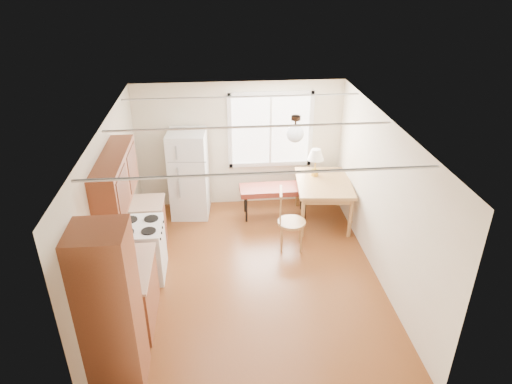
{
  "coord_description": "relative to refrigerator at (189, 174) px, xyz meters",
  "views": [
    {
      "loc": [
        -0.46,
        -5.85,
        4.51
      ],
      "look_at": [
        0.15,
        0.66,
        1.15
      ],
      "focal_mm": 32.0,
      "sensor_mm": 36.0,
      "label": 1
    }
  ],
  "objects": [
    {
      "name": "table_lamp",
      "position": [
        2.38,
        -0.23,
        0.36
      ],
      "size": [
        0.31,
        0.31,
        0.53
      ],
      "rotation": [
        0.0,
        0.0,
        -0.13
      ],
      "color": "gold",
      "rests_on": "dining_table"
    },
    {
      "name": "pendant_light",
      "position": [
        1.7,
        -1.71,
        1.39
      ],
      "size": [
        0.26,
        0.26,
        0.4
      ],
      "color": "black",
      "rests_on": "room_shell"
    },
    {
      "name": "dining_table",
      "position": [
        2.5,
        -0.51,
        -0.13
      ],
      "size": [
        1.11,
        1.41,
        0.82
      ],
      "rotation": [
        0.0,
        0.0,
        -0.1
      ],
      "color": "olive",
      "rests_on": "ground"
    },
    {
      "name": "refrigerator",
      "position": [
        0.0,
        0.0,
        0.0
      ],
      "size": [
        0.76,
        0.76,
        1.7
      ],
      "rotation": [
        0.0,
        0.0,
        -0.09
      ],
      "color": "silver",
      "rests_on": "ground"
    },
    {
      "name": "kettle",
      "position": [
        -0.77,
        -2.61,
        0.15
      ],
      "size": [
        0.13,
        0.13,
        0.25
      ],
      "color": "red",
      "rests_on": "kitchen_run"
    },
    {
      "name": "window_unit",
      "position": [
        1.6,
        0.37,
        0.7
      ],
      "size": [
        1.64,
        0.05,
        1.51
      ],
      "color": "white",
      "rests_on": "room_shell"
    },
    {
      "name": "room_shell",
      "position": [
        1.0,
        -2.11,
        0.4
      ],
      "size": [
        4.6,
        5.6,
        2.62
      ],
      "color": "#542811",
      "rests_on": "ground"
    },
    {
      "name": "kitchen_run",
      "position": [
        -0.72,
        -2.74,
        -0.01
      ],
      "size": [
        0.65,
        3.4,
        2.2
      ],
      "color": "brown",
      "rests_on": "ground"
    },
    {
      "name": "bench",
      "position": [
        1.62,
        -0.24,
        -0.29
      ],
      "size": [
        1.35,
        0.52,
        0.62
      ],
      "rotation": [
        0.0,
        0.0,
        0.02
      ],
      "color": "maroon",
      "rests_on": "ground"
    },
    {
      "name": "chair",
      "position": [
        1.66,
        -1.35,
        -0.22
      ],
      "size": [
        0.49,
        0.49,
        1.09
      ],
      "rotation": [
        0.0,
        0.0,
        -0.13
      ],
      "color": "olive",
      "rests_on": "ground"
    },
    {
      "name": "coffee_maker",
      "position": [
        -0.72,
        -2.82,
        0.19
      ],
      "size": [
        0.23,
        0.27,
        0.37
      ],
      "rotation": [
        0.0,
        0.0,
        -0.22
      ],
      "color": "black",
      "rests_on": "kitchen_run"
    }
  ]
}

